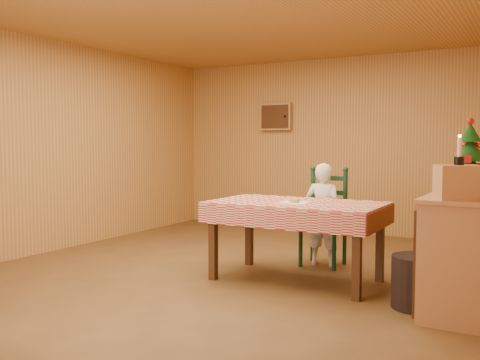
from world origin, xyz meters
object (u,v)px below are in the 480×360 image
Objects in this scene: crate at (458,182)px; christmas_tree at (470,159)px; shelf_unit at (462,252)px; dining_table at (296,210)px; storage_bin at (418,282)px; ladder_chair at (325,219)px; seated_child at (323,214)px.

christmas_tree is (-0.00, 0.65, 0.16)m from crate.
christmas_tree reaches higher than shelf_unit.
christmas_tree reaches higher than dining_table.
storage_bin is (-0.31, -0.40, -1.00)m from christmas_tree.
christmas_tree reaches higher than storage_bin.
christmas_tree is (1.53, 0.08, 0.52)m from dining_table.
crate is 0.70× the size of storage_bin.
ladder_chair is at bearing 147.90° from shelf_unit.
dining_table is 1.47× the size of seated_child.
shelf_unit is 0.42m from storage_bin.
shelf_unit is 0.79m from christmas_tree.
crate is (1.53, -1.35, 0.55)m from ladder_chair.
ladder_chair is 1.67m from storage_bin.
dining_table is at bearing 165.22° from storage_bin.
dining_table is 2.67× the size of christmas_tree.
storage_bin is (-0.30, -0.15, -0.25)m from shelf_unit.
shelf_unit is at bearing -6.26° from dining_table.
crate is 0.48× the size of christmas_tree.
shelf_unit is at bearing 149.46° from seated_child.
storage_bin is (1.22, -1.11, -0.29)m from ladder_chair.
christmas_tree is at bearing 3.10° from dining_table.
christmas_tree is at bearing 88.02° from shelf_unit.
ladder_chair is at bearing -90.00° from seated_child.
storage_bin is at bearing -127.77° from christmas_tree.
seated_child is at bearing 90.00° from dining_table.
seated_child is 2.63× the size of storage_bin.
christmas_tree is (1.53, -0.70, 0.71)m from ladder_chair.
christmas_tree is (0.01, 0.25, 0.74)m from shelf_unit.
dining_table is at bearing 159.66° from crate.
storage_bin is at bearing -153.15° from shelf_unit.
dining_table is 5.52× the size of crate.
ladder_chair is 2.12m from crate.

